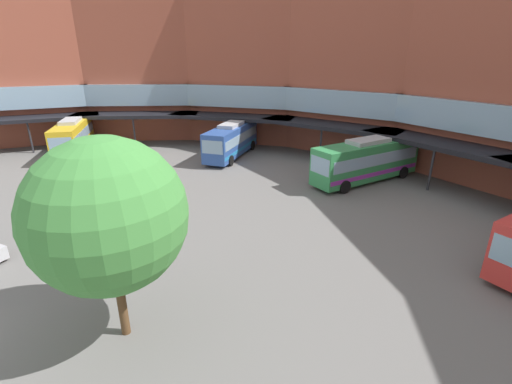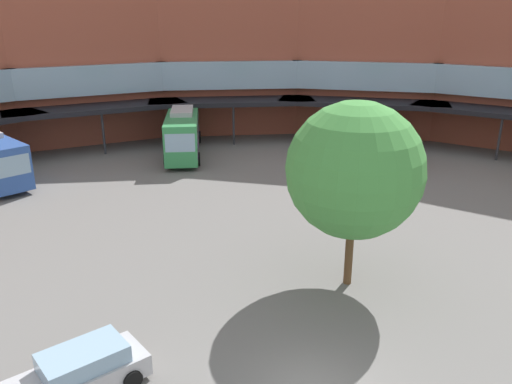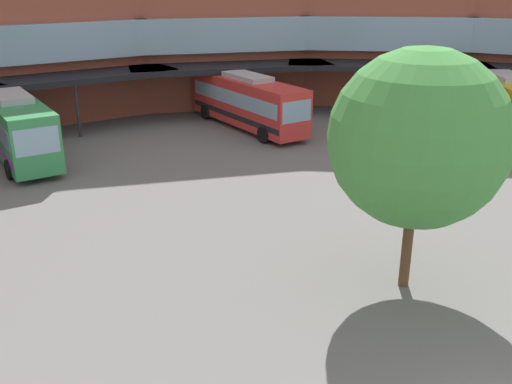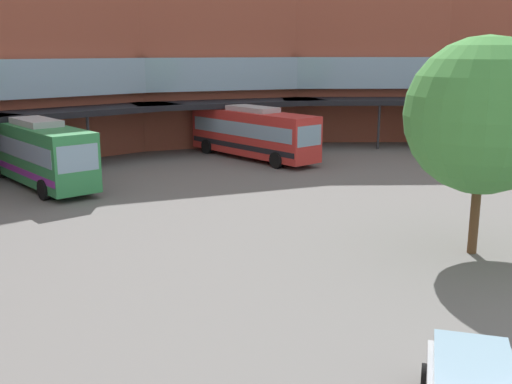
{
  "view_description": "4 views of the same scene",
  "coord_description": "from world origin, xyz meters",
  "px_view_note": "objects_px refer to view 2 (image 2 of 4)",
  "views": [
    {
      "loc": [
        16.27,
        4.87,
        10.97
      ],
      "look_at": [
        -1.55,
        16.46,
        2.77
      ],
      "focal_mm": 25.52,
      "sensor_mm": 36.0,
      "label": 1
    },
    {
      "loc": [
        -3.38,
        -13.13,
        11.79
      ],
      "look_at": [
        -0.49,
        11.28,
        3.01
      ],
      "focal_mm": 36.0,
      "sensor_mm": 36.0,
      "label": 2
    },
    {
      "loc": [
        -11.14,
        -4.97,
        10.39
      ],
      "look_at": [
        1.45,
        13.7,
        1.75
      ],
      "focal_mm": 40.23,
      "sensor_mm": 36.0,
      "label": 3
    },
    {
      "loc": [
        -18.14,
        -4.31,
        7.77
      ],
      "look_at": [
        -0.3,
        15.76,
        1.44
      ],
      "focal_mm": 42.36,
      "sensor_mm": 36.0,
      "label": 4
    }
  ],
  "objects_px": {
    "parked_car": "(79,373)",
    "bus_5": "(362,131)",
    "bus_0": "(183,131)",
    "plaza_tree": "(355,170)"
  },
  "relations": [
    {
      "from": "bus_0",
      "to": "parked_car",
      "type": "bearing_deg",
      "value": -4.41
    },
    {
      "from": "bus_0",
      "to": "plaza_tree",
      "type": "distance_m",
      "value": 24.69
    },
    {
      "from": "bus_0",
      "to": "plaza_tree",
      "type": "xyz_separation_m",
      "value": [
        7.71,
        -23.21,
        3.4
      ]
    },
    {
      "from": "parked_car",
      "to": "bus_5",
      "type": "bearing_deg",
      "value": -155.84
    },
    {
      "from": "bus_0",
      "to": "plaza_tree",
      "type": "bearing_deg",
      "value": 19.69
    },
    {
      "from": "bus_0",
      "to": "parked_car",
      "type": "relative_size",
      "value": 2.34
    },
    {
      "from": "bus_0",
      "to": "bus_5",
      "type": "distance_m",
      "value": 15.32
    },
    {
      "from": "bus_0",
      "to": "parked_car",
      "type": "xyz_separation_m",
      "value": [
        -2.91,
        -29.08,
        -1.24
      ]
    },
    {
      "from": "plaza_tree",
      "to": "bus_5",
      "type": "bearing_deg",
      "value": 70.8
    },
    {
      "from": "bus_5",
      "to": "plaza_tree",
      "type": "xyz_separation_m",
      "value": [
        -7.52,
        -21.6,
        3.44
      ]
    }
  ]
}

